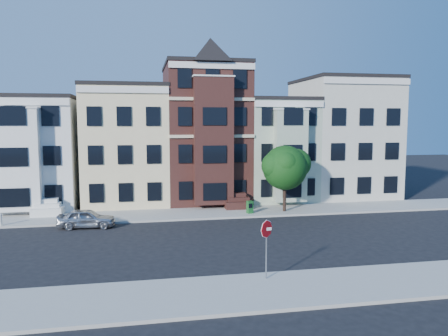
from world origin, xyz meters
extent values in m
plane|color=black|center=(0.00, 0.00, 0.00)|extent=(120.00, 120.00, 0.00)
cube|color=#9E9B93|center=(0.00, 8.00, 0.07)|extent=(60.00, 4.00, 0.15)
cube|color=#9E9B93|center=(0.00, -8.00, 0.07)|extent=(60.00, 4.00, 0.15)
cube|color=white|center=(-15.00, 14.50, 4.50)|extent=(8.00, 9.00, 9.00)
cube|color=beige|center=(-7.00, 14.50, 5.00)|extent=(7.00, 9.00, 10.00)
cube|color=#381B16|center=(0.00, 14.50, 6.00)|extent=(7.00, 9.00, 12.00)
cube|color=#A6B79D|center=(6.50, 14.50, 4.50)|extent=(6.00, 9.00, 9.00)
cube|color=beige|center=(13.50, 14.50, 5.50)|extent=(8.00, 9.00, 11.00)
imported|color=#ACAEB4|center=(-9.47, 5.20, 0.65)|extent=(3.88, 1.74, 1.29)
cube|color=#1C6126|center=(2.42, 7.05, 0.63)|extent=(0.51, 0.48, 0.95)
cylinder|color=silver|center=(-15.22, 6.30, 0.48)|extent=(0.26, 0.26, 0.66)
camera|label=1|loc=(-5.71, -25.10, 7.17)|focal=35.00mm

